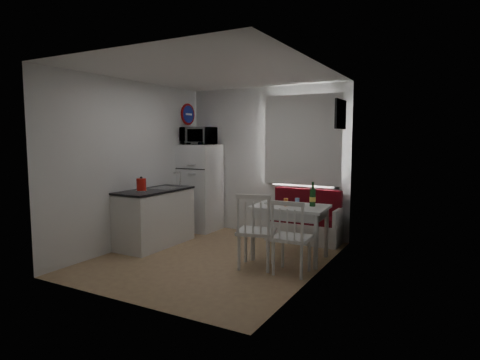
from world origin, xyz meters
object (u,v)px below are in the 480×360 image
object	(u,v)px
dining_table	(290,212)
fridge	(200,188)
chair_left	(253,223)
chair_right	(289,229)
bench	(304,224)
kettle	(141,185)
kitchen_counter	(155,217)
microwave	(198,136)
wine_bottle	(313,194)

from	to	relation	value
dining_table	fridge	xyz separation A→B (m)	(-2.14, 0.89, 0.12)
chair_left	chair_right	world-z (taller)	chair_left
bench	kettle	distance (m)	2.70
kitchen_counter	microwave	bearing A→B (deg)	89.06
kitchen_counter	dining_table	size ratio (longest dim) A/B	1.24
bench	dining_table	size ratio (longest dim) A/B	1.14
dining_table	fridge	world-z (taller)	fridge
microwave	wine_bottle	size ratio (longest dim) A/B	1.70
microwave	wine_bottle	world-z (taller)	microwave
dining_table	chair_right	bearing A→B (deg)	-73.06
microwave	dining_table	bearing A→B (deg)	-21.47
fridge	wine_bottle	bearing A→B (deg)	-18.06
bench	kettle	size ratio (longest dim) A/B	5.33
dining_table	fridge	distance (m)	2.32
dining_table	kettle	world-z (taller)	kettle
fridge	kettle	world-z (taller)	fridge
kitchen_counter	kettle	distance (m)	0.66
dining_table	kitchen_counter	bearing A→B (deg)	-174.34
chair_right	fridge	world-z (taller)	fridge
kitchen_counter	wine_bottle	world-z (taller)	kitchen_counter
kettle	wine_bottle	bearing A→B (deg)	18.53
dining_table	wine_bottle	bearing A→B (deg)	15.58
dining_table	microwave	size ratio (longest dim) A/B	1.83
fridge	kettle	size ratio (longest dim) A/B	7.01
kitchen_counter	dining_table	xyz separation A→B (m)	(2.16, 0.35, 0.22)
dining_table	chair_left	world-z (taller)	chair_left
chair_left	kettle	distance (m)	1.90
chair_left	wine_bottle	bearing A→B (deg)	41.16
kitchen_counter	microwave	distance (m)	1.76
bench	fridge	size ratio (longest dim) A/B	0.76
bench	microwave	world-z (taller)	microwave
chair_right	kettle	world-z (taller)	kettle
bench	wine_bottle	bearing A→B (deg)	-64.14
bench	wine_bottle	size ratio (longest dim) A/B	3.54
chair_left	wine_bottle	world-z (taller)	wine_bottle
chair_left	wine_bottle	xyz separation A→B (m)	(0.54, 0.77, 0.32)
kitchen_counter	wine_bottle	distance (m)	2.54
microwave	wine_bottle	bearing A→B (deg)	-16.99
kitchen_counter	wine_bottle	size ratio (longest dim) A/B	3.87
chair_right	fridge	xyz separation A→B (m)	(-2.39, 1.56, 0.21)
kitchen_counter	wine_bottle	xyz separation A→B (m)	(2.45, 0.45, 0.48)
chair_left	fridge	world-z (taller)	fridge
microwave	kettle	xyz separation A→B (m)	(0.03, -1.55, -0.73)
wine_bottle	dining_table	bearing A→B (deg)	-160.83
bench	dining_table	xyz separation A→B (m)	(0.15, -1.00, 0.39)
wine_bottle	kitchen_counter	bearing A→B (deg)	-169.55
bench	fridge	xyz separation A→B (m)	(-1.99, -0.11, 0.51)
fridge	wine_bottle	xyz separation A→B (m)	(2.43, -0.79, 0.14)
kitchen_counter	microwave	world-z (taller)	microwave
bench	dining_table	world-z (taller)	bench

